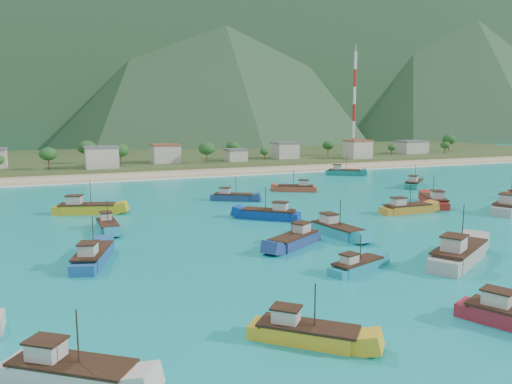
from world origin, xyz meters
name	(u,v)px	position (x,y,z in m)	size (l,w,h in m)	color
ground	(311,222)	(0.00, 0.00, 0.00)	(600.00, 600.00, 0.00)	#0C8681
beach	(194,174)	(0.00, 79.00, 0.00)	(400.00, 18.00, 1.20)	beige
land	(157,159)	(0.00, 140.00, 0.00)	(400.00, 110.00, 2.40)	#385123
surf_line	(202,177)	(0.00, 69.50, 0.00)	(400.00, 2.50, 0.08)	white
mountains	(72,13)	(-18.31, 403.81, 106.83)	(1520.00, 440.00, 260.00)	slate
village	(211,154)	(12.78, 100.82, 4.66)	(220.37, 23.02, 6.87)	beige
vegetation	(144,153)	(-11.58, 102.93, 5.34)	(276.18, 26.50, 8.84)	#235623
radio_tower	(354,104)	(79.47, 108.00, 23.52)	(1.20, 1.20, 43.83)	red
boat_0	(86,209)	(-36.77, 23.10, 0.88)	(12.33, 6.87, 6.99)	gold
boat_1	(233,198)	(-5.39, 26.61, 0.64)	(9.69, 7.34, 5.67)	navy
boat_2	(93,258)	(-38.29, -11.83, 0.77)	(6.34, 11.26, 6.39)	#1B5393
boat_5	(357,267)	(-8.51, -27.28, 0.50)	(8.64, 5.03, 4.90)	teal
boat_6	(270,215)	(-5.88, 4.99, 0.77)	(10.35, 9.44, 6.40)	navy
boat_8	(70,374)	(-42.10, -41.49, 0.70)	(9.90, 8.47, 5.99)	beige
boat_11	(108,227)	(-34.50, 6.77, 0.62)	(2.98, 9.47, 5.56)	teal
boat_13	(414,184)	(46.14, 27.79, 0.78)	(10.35, 9.55, 6.44)	#147763
boat_15	(434,202)	(31.81, 4.41, 0.84)	(8.17, 11.77, 6.77)	maroon
boat_16	(336,231)	(-1.28, -10.70, 0.76)	(4.67, 11.06, 6.33)	teal
boat_17	(344,173)	(43.20, 57.82, 0.79)	(10.99, 8.82, 6.52)	#157369
boat_18	(459,255)	(5.49, -29.51, 1.04)	(13.50, 10.03, 7.87)	#A59F95
boat_21	(406,209)	(21.05, -0.01, 0.74)	(10.61, 3.32, 6.24)	#C27E24
boat_22	(296,189)	(13.93, 33.16, 0.66)	(9.88, 7.53, 5.79)	#B6442A
boat_23	(295,241)	(-10.24, -13.78, 0.72)	(10.44, 8.09, 6.14)	navy
boat_24	(306,335)	(-23.47, -42.11, 0.63)	(8.93, 8.46, 5.62)	gold
boat_25	(509,207)	(40.48, -6.82, 0.99)	(13.12, 9.54, 7.61)	#A29A94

